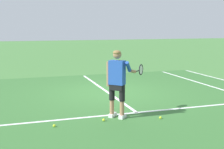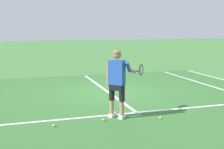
% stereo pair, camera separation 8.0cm
% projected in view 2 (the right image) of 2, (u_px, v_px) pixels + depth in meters
% --- Properties ---
extents(ground_plane, '(80.00, 80.00, 0.00)m').
position_uv_depth(ground_plane, '(108.00, 92.00, 10.54)').
color(ground_plane, '#477F3D').
extents(court_inner_surface, '(10.98, 10.10, 0.00)m').
position_uv_depth(court_inner_surface, '(118.00, 99.00, 9.51)').
color(court_inner_surface, '#387033').
rests_on(court_inner_surface, ground).
extents(line_service, '(8.23, 0.10, 0.01)m').
position_uv_depth(line_service, '(137.00, 113.00, 8.05)').
color(line_service, white).
rests_on(line_service, ground).
extents(line_centre_service, '(0.10, 6.40, 0.01)m').
position_uv_depth(line_centre_service, '(104.00, 89.00, 11.07)').
color(line_centre_service, white).
rests_on(line_centre_service, ground).
extents(tennis_player, '(1.15, 0.76, 1.71)m').
position_uv_depth(tennis_player, '(118.00, 79.00, 7.47)').
color(tennis_player, white).
rests_on(tennis_player, ground).
extents(tennis_ball_near_feet, '(0.07, 0.07, 0.07)m').
position_uv_depth(tennis_ball_near_feet, '(160.00, 118.00, 7.50)').
color(tennis_ball_near_feet, '#CCE02D').
rests_on(tennis_ball_near_feet, ground).
extents(tennis_ball_by_baseline, '(0.07, 0.07, 0.07)m').
position_uv_depth(tennis_ball_by_baseline, '(54.00, 125.00, 6.91)').
color(tennis_ball_by_baseline, '#CCE02D').
rests_on(tennis_ball_by_baseline, ground).
extents(tennis_ball_mid_court, '(0.07, 0.07, 0.07)m').
position_uv_depth(tennis_ball_mid_court, '(103.00, 120.00, 7.33)').
color(tennis_ball_mid_court, '#CCE02D').
rests_on(tennis_ball_mid_court, ground).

